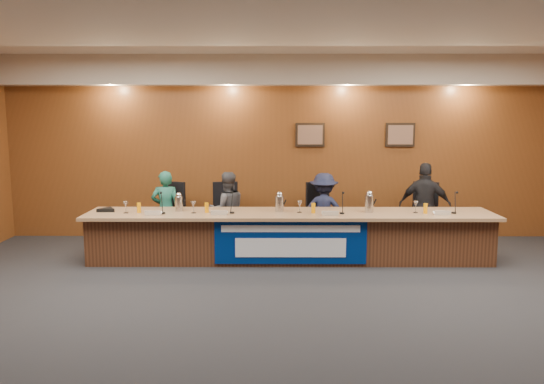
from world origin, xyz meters
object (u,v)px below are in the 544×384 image
(office_chair_c, at_px, (323,218))
(carafe_left, at_px, (179,204))
(banner, at_px, (291,242))
(panelist_b, at_px, (227,210))
(office_chair_b, at_px, (228,218))
(office_chair_d, at_px, (423,219))
(panelist_c, at_px, (324,211))
(carafe_mid, at_px, (279,204))
(speakerphone, at_px, (107,210))
(panelist_d, at_px, (425,206))
(panelist_a, at_px, (166,210))
(office_chair_a, at_px, (167,218))
(carafe_right, at_px, (369,204))
(dais_body, at_px, (290,238))

(office_chair_c, height_order, carafe_left, carafe_left)
(banner, relative_size, panelist_b, 1.72)
(panelist_b, xyz_separation_m, office_chair_b, (0.00, 0.10, -0.16))
(office_chair_b, bearing_deg, office_chair_d, -14.86)
(panelist_c, height_order, carafe_mid, panelist_c)
(carafe_left, bearing_deg, office_chair_b, 50.14)
(panelist_c, xyz_separation_m, carafe_mid, (-0.74, -0.73, 0.24))
(speakerphone, bearing_deg, panelist_d, 8.17)
(panelist_a, bearing_deg, carafe_mid, 152.35)
(office_chair_a, xyz_separation_m, carafe_right, (3.22, -0.89, 0.40))
(panelist_b, relative_size, carafe_mid, 5.38)
(office_chair_c, bearing_deg, carafe_mid, -152.35)
(panelist_c, height_order, office_chair_d, panelist_c)
(carafe_left, xyz_separation_m, speakerphone, (-1.09, -0.02, -0.09))
(panelist_a, distance_m, panelist_d, 4.29)
(panelist_b, relative_size, office_chair_c, 2.66)
(dais_body, relative_size, office_chair_a, 12.50)
(panelist_b, height_order, panelist_d, panelist_d)
(dais_body, height_order, panelist_d, panelist_d)
(panelist_b, xyz_separation_m, office_chair_c, (1.60, 0.10, -0.16))
(panelist_c, bearing_deg, office_chair_b, 2.38)
(dais_body, height_order, panelist_a, panelist_a)
(office_chair_a, xyz_separation_m, carafe_left, (0.35, -0.80, 0.38))
(dais_body, height_order, banner, banner)
(panelist_a, bearing_deg, dais_body, 153.59)
(dais_body, distance_m, carafe_right, 1.30)
(office_chair_c, height_order, office_chair_d, same)
(panelist_b, height_order, office_chair_c, panelist_b)
(panelist_a, bearing_deg, office_chair_a, -96.40)
(office_chair_c, xyz_separation_m, office_chair_d, (1.67, 0.00, 0.00))
(banner, relative_size, office_chair_a, 4.58)
(panelist_d, height_order, carafe_mid, panelist_d)
(panelist_a, relative_size, speakerphone, 4.04)
(dais_body, relative_size, carafe_left, 27.15)
(speakerphone, bearing_deg, panelist_a, 44.17)
(panelist_c, bearing_deg, panelist_b, 5.96)
(office_chair_a, distance_m, speakerphone, 1.15)
(panelist_d, height_order, carafe_right, panelist_d)
(office_chair_a, xyz_separation_m, office_chair_d, (4.28, 0.00, 0.00))
(panelist_a, distance_m, carafe_left, 0.81)
(office_chair_c, bearing_deg, carafe_left, 178.75)
(office_chair_b, height_order, office_chair_c, same)
(panelist_a, relative_size, panelist_b, 1.01)
(banner, bearing_deg, office_chair_b, 129.02)
(office_chair_a, xyz_separation_m, office_chair_c, (2.61, 0.00, 0.00))
(dais_body, xyz_separation_m, panelist_d, (2.25, 0.74, 0.36))
(speakerphone, bearing_deg, banner, -8.88)
(dais_body, distance_m, office_chair_c, 1.03)
(panelist_a, height_order, office_chair_a, panelist_a)
(dais_body, height_order, office_chair_d, dais_body)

